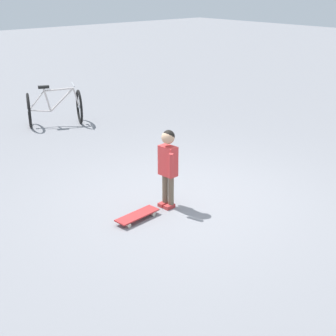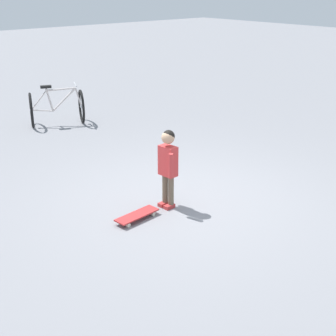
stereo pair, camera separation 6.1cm
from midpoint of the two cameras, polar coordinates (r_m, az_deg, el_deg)
ground_plane at (r=6.73m, az=2.53°, el=-3.62°), size 50.00×50.00×0.00m
child_person at (r=6.25m, az=0.27°, el=0.91°), size 0.38×0.21×1.06m
skateboard at (r=6.15m, az=-3.39°, el=-5.58°), size 0.25×0.62×0.07m
bicycle_near at (r=10.34m, az=-12.80°, el=7.01°), size 1.08×1.27×0.85m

